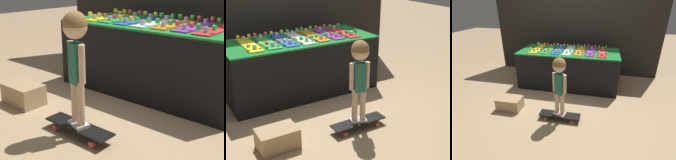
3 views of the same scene
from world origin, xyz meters
The scene contains 12 objects.
ground_plane centered at (0.00, 0.00, 0.00)m, with size 16.00×16.00×0.00m, color tan.
display_rack centered at (0.00, 0.58, 0.39)m, with size 2.06×0.90×0.78m.
skateboard_yellow_on_rack centered at (-0.69, 0.59, 0.79)m, with size 0.18×0.72×0.09m.
skateboard_green_on_rack centered at (-0.46, 0.59, 0.79)m, with size 0.18×0.72×0.09m.
skateboard_blue_on_rack centered at (-0.23, 0.59, 0.79)m, with size 0.18×0.72×0.09m.
skateboard_white_on_rack centered at (0.00, 0.58, 0.79)m, with size 0.18×0.72×0.09m.
skateboard_orange_on_rack centered at (0.23, 0.60, 0.79)m, with size 0.18×0.72×0.09m.
skateboard_purple_on_rack centered at (0.46, 0.60, 0.79)m, with size 0.18×0.72×0.09m.
skateboard_red_on_rack centered at (0.69, 0.57, 0.79)m, with size 0.18×0.72×0.09m.
skateboard_on_floor centered at (0.11, -0.72, 0.07)m, with size 0.65×0.18×0.09m.
child centered at (0.11, -0.72, 0.75)m, with size 0.22×0.19×0.94m.
storage_box centered at (-0.82, -0.61, 0.11)m, with size 0.41×0.28×0.21m.
Camera 1 is at (1.82, -2.34, 1.29)m, focal length 50.00 mm.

